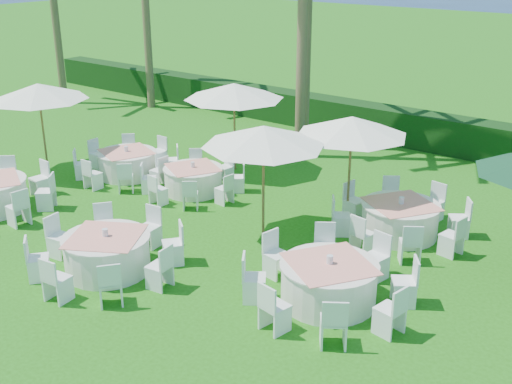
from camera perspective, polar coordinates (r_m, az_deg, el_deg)
ground at (r=14.82m, az=-11.92°, el=-5.72°), size 120.00×120.00×0.00m
hedge at (r=23.64m, az=10.32°, el=6.18°), size 34.00×1.00×1.20m
banquet_table_b at (r=14.13m, az=-13.11°, el=-5.26°), size 3.29×3.29×0.99m
banquet_table_c at (r=12.69m, az=6.49°, el=-7.93°), size 3.39×3.39×1.02m
banquet_table_d at (r=19.75m, az=-11.37°, el=2.53°), size 3.08×3.08×0.94m
banquet_table_e at (r=18.20m, az=-5.60°, el=1.16°), size 2.93×2.93×0.89m
banquet_table_f at (r=15.79m, az=12.67°, el=-2.32°), size 3.28×3.28×0.99m
umbrella_a at (r=20.25m, az=-18.78°, el=8.45°), size 2.93×2.93×2.75m
umbrella_b at (r=14.62m, az=0.67°, el=5.01°), size 2.88×2.88×2.76m
umbrella_c at (r=19.42m, az=-1.96°, el=8.95°), size 3.02×3.02×2.71m
umbrella_d at (r=15.82m, az=8.52°, el=5.83°), size 2.78×2.78×2.70m
palm_b at (r=21.52m, az=4.56°, el=14.97°), size 4.37×4.25×7.67m
palm_f at (r=29.34m, az=-17.45°, el=14.94°), size 4.41×4.04×6.86m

